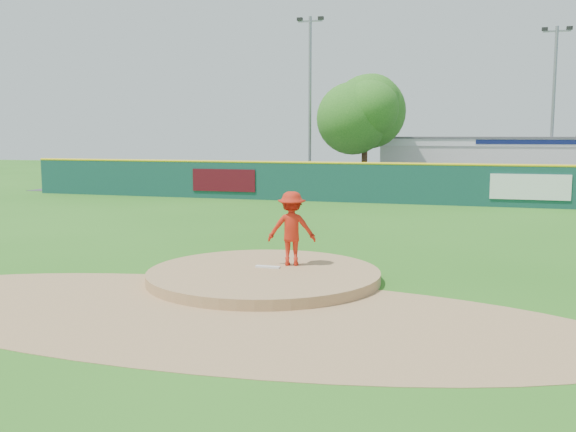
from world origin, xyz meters
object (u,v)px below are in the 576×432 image
(light_pole_left, at_px, (310,94))
(light_pole_right, at_px, (553,100))
(deciduous_tree, at_px, (365,116))
(playground_slide, at_px, (211,175))
(pool_building_grp, at_px, (498,161))
(van, at_px, (319,181))
(pitcher, at_px, (292,228))

(light_pole_left, relative_size, light_pole_right, 1.10)
(deciduous_tree, bearing_deg, light_pole_left, 153.43)
(light_pole_left, bearing_deg, playground_slide, -152.67)
(playground_slide, height_order, deciduous_tree, deciduous_tree)
(deciduous_tree, xyz_separation_m, light_pole_left, (-4.00, 2.00, 1.50))
(pool_building_grp, relative_size, light_pole_left, 1.38)
(light_pole_right, bearing_deg, deciduous_tree, -160.02)
(van, bearing_deg, pool_building_grp, -65.17)
(playground_slide, distance_m, light_pole_left, 8.33)
(light_pole_left, bearing_deg, pitcher, -76.16)
(van, distance_m, deciduous_tree, 5.26)
(playground_slide, distance_m, light_pole_right, 21.90)
(van, height_order, playground_slide, playground_slide)
(deciduous_tree, distance_m, light_pole_left, 4.72)
(deciduous_tree, bearing_deg, light_pole_right, 19.98)
(pitcher, relative_size, light_pole_right, 0.18)
(pitcher, bearing_deg, light_pole_right, -120.27)
(pitcher, bearing_deg, light_pole_left, -89.58)
(pitcher, height_order, playground_slide, pitcher)
(pitcher, relative_size, playground_slide, 0.58)
(playground_slide, xyz_separation_m, deciduous_tree, (9.80, 1.00, 3.67))
(light_pole_right, bearing_deg, playground_slide, -166.49)
(pitcher, distance_m, light_pole_left, 27.44)
(van, bearing_deg, playground_slide, 55.23)
(playground_slide, bearing_deg, light_pole_right, 13.51)
(light_pole_right, bearing_deg, van, -151.76)
(light_pole_left, bearing_deg, van, -69.29)
(pitcher, relative_size, pool_building_grp, 0.12)
(light_pole_left, xyz_separation_m, light_pole_right, (15.00, 2.00, -0.51))
(pool_building_grp, distance_m, light_pole_left, 13.72)
(pool_building_grp, xyz_separation_m, light_pole_left, (-12.00, -4.99, 4.39))
(pool_building_grp, xyz_separation_m, playground_slide, (-17.80, -7.99, -0.78))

